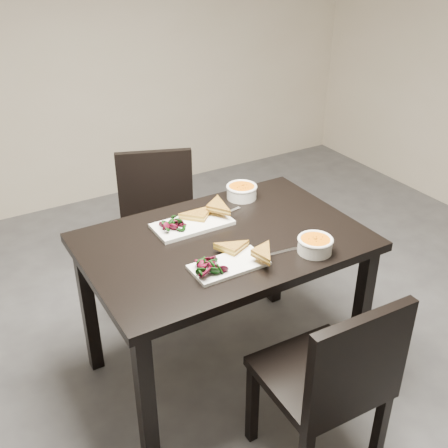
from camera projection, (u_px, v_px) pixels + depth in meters
name	position (u px, v px, depth m)	size (l,w,h in m)	color
ground	(246.00, 420.00, 2.42)	(5.00, 5.00, 0.00)	#47474C
table	(224.00, 257.00, 2.39)	(1.20, 0.80, 0.75)	black
chair_near	(333.00, 379.00, 1.99)	(0.43, 0.43, 0.85)	black
chair_far	(158.00, 220.00, 3.04)	(0.54, 0.54, 0.85)	black
plate_near	(229.00, 265.00, 2.15)	(0.30, 0.15, 0.02)	white
sandwich_near	(241.00, 252.00, 2.17)	(0.15, 0.11, 0.05)	#AD8024
salad_near	(206.00, 266.00, 2.09)	(0.09, 0.09, 0.04)	black
soup_bowl_near	(315.00, 244.00, 2.23)	(0.15, 0.15, 0.07)	white
cutlery_near	(281.00, 252.00, 2.24)	(0.18, 0.02, 0.00)	silver
plate_far	(192.00, 224.00, 2.44)	(0.35, 0.18, 0.02)	white
sandwich_far	(207.00, 215.00, 2.43)	(0.18, 0.13, 0.06)	#AD8024
salad_far	(172.00, 223.00, 2.37)	(0.11, 0.10, 0.05)	black
soup_bowl_far	(242.00, 191.00, 2.67)	(0.15, 0.15, 0.07)	white
cutlery_far	(225.00, 213.00, 2.54)	(0.18, 0.02, 0.00)	silver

